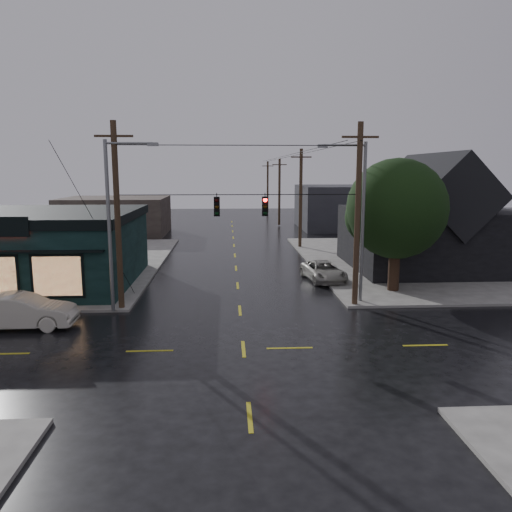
{
  "coord_description": "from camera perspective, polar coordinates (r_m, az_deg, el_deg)",
  "views": [
    {
      "loc": [
        -0.63,
        -20.45,
        7.59
      ],
      "look_at": [
        0.78,
        4.1,
        3.36
      ],
      "focal_mm": 35.0,
      "sensor_mm": 36.0,
      "label": 1
    }
  ],
  "objects": [
    {
      "name": "sedan_cream",
      "position": [
        26.83,
        -25.26,
        -5.75
      ],
      "size": [
        5.18,
        1.92,
        1.69
      ],
      "primitive_type": "imported",
      "rotation": [
        0.0,
        0.0,
        1.6
      ],
      "color": "#B5B09F",
      "rests_on": "ground"
    },
    {
      "name": "ground_plane",
      "position": [
        21.83,
        -1.44,
        -10.59
      ],
      "size": [
        160.0,
        160.0,
        0.0
      ],
      "primitive_type": "plane",
      "color": "black"
    },
    {
      "name": "pizza_shop",
      "position": [
        36.7,
        -26.29,
        0.87
      ],
      "size": [
        16.3,
        12.34,
        4.9
      ],
      "color": "black",
      "rests_on": "ground"
    },
    {
      "name": "suv_silver",
      "position": [
        34.95,
        7.73,
        -1.74
      ],
      "size": [
        2.88,
        5.11,
        1.35
      ],
      "primitive_type": "imported",
      "rotation": [
        0.0,
        0.0,
        0.14
      ],
      "color": "gray",
      "rests_on": "ground"
    },
    {
      "name": "span_signal_assembly",
      "position": [
        27.03,
        -1.74,
        5.75
      ],
      "size": [
        13.0,
        0.48,
        1.23
      ],
      "color": "black",
      "rests_on": "ground"
    },
    {
      "name": "utility_pole_ne",
      "position": [
        28.9,
        11.18,
        -5.65
      ],
      "size": [
        2.0,
        0.32,
        10.15
      ],
      "primitive_type": null,
      "color": "black",
      "rests_on": "ground"
    },
    {
      "name": "streetlight_ne",
      "position": [
        29.67,
        11.79,
        -5.26
      ],
      "size": [
        5.4,
        0.3,
        9.15
      ],
      "primitive_type": null,
      "color": "slate",
      "rests_on": "ground"
    },
    {
      "name": "utility_pole_nw",
      "position": [
        28.61,
        -15.08,
        -5.96
      ],
      "size": [
        2.0,
        0.32,
        10.15
      ],
      "primitive_type": null,
      "color": "black",
      "rests_on": "ground"
    },
    {
      "name": "utility_pole_far_a",
      "position": [
        49.56,
        5.03,
        0.92
      ],
      "size": [
        2.0,
        0.32,
        9.65
      ],
      "primitive_type": null,
      "color": "black",
      "rests_on": "ground"
    },
    {
      "name": "ne_building",
      "position": [
        40.7,
        19.38,
        4.82
      ],
      "size": [
        12.6,
        11.6,
        8.75
      ],
      "color": "black",
      "rests_on": "ground"
    },
    {
      "name": "sidewalk_ne",
      "position": [
        46.03,
        23.4,
        -0.44
      ],
      "size": [
        28.0,
        28.0,
        0.15
      ],
      "primitive_type": "cube",
      "color": "#61605B",
      "rests_on": "ground"
    },
    {
      "name": "bg_building_west",
      "position": [
        62.15,
        -15.74,
        4.42
      ],
      "size": [
        12.0,
        10.0,
        4.4
      ],
      "primitive_type": "cube",
      "color": "#2E2421",
      "rests_on": "ground"
    },
    {
      "name": "utility_pole_far_b",
      "position": [
        69.24,
        2.66,
        3.46
      ],
      "size": [
        2.0,
        0.32,
        9.15
      ],
      "primitive_type": null,
      "color": "black",
      "rests_on": "ground"
    },
    {
      "name": "utility_pole_far_c",
      "position": [
        89.06,
        1.33,
        4.87
      ],
      "size": [
        2.0,
        0.32,
        9.15
      ],
      "primitive_type": null,
      "color": "black",
      "rests_on": "ground"
    },
    {
      "name": "bg_building_east",
      "position": [
        67.7,
        11.0,
        5.53
      ],
      "size": [
        14.0,
        12.0,
        5.6
      ],
      "primitive_type": "cube",
      "color": "#28282D",
      "rests_on": "ground"
    },
    {
      "name": "streetlight_nw",
      "position": [
        28.02,
        -15.97,
        -6.34
      ],
      "size": [
        5.4,
        0.3,
        9.15
      ],
      "primitive_type": null,
      "color": "slate",
      "rests_on": "ground"
    },
    {
      "name": "corner_tree",
      "position": [
        31.9,
        15.78,
        5.19
      ],
      "size": [
        6.17,
        6.17,
        8.21
      ],
      "color": "black",
      "rests_on": "ground"
    }
  ]
}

